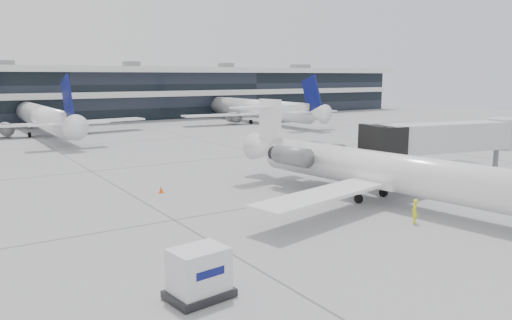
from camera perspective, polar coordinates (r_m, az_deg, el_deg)
ground at (r=38.08m, az=4.60°, el=-4.54°), size 220.00×220.00×0.00m
terminal at (r=113.58m, az=-21.61°, el=6.78°), size 170.00×22.00×10.00m
bg_jet_center at (r=85.98m, az=-23.01°, el=2.64°), size 32.00×40.00×9.60m
bg_jet_right at (r=100.79m, az=0.00°, el=4.32°), size 32.00×40.00×9.60m
regional_jet at (r=37.73m, az=14.59°, el=-1.14°), size 24.92×31.10×7.19m
jet_bridge at (r=47.40m, az=22.08°, el=2.43°), size 16.79×6.31×5.41m
ramp_worker at (r=33.34m, az=17.67°, el=-5.61°), size 0.69×0.65×1.59m
cargo_uld at (r=21.59m, az=-6.53°, el=-12.79°), size 2.84×2.24×2.15m
traffic_cone at (r=40.76m, az=-10.80°, el=-3.35°), size 0.51×0.51×0.57m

